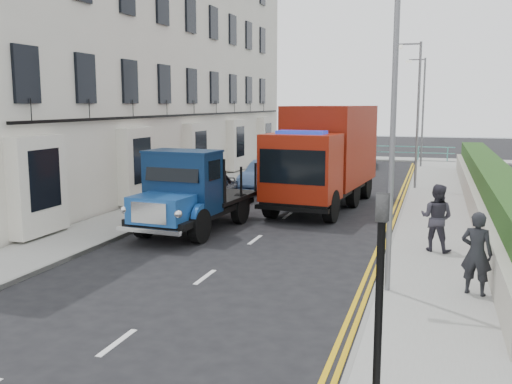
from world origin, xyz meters
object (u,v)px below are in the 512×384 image
Objects in this scene: red_lorry at (326,153)px; parked_car_front at (208,190)px; lamp_near at (388,111)px; lamp_mid at (416,107)px; lamp_far at (421,106)px; pedestrian_east_near at (477,253)px; bedford_lorry at (186,196)px.

parked_car_front is at bearing -157.19° from red_lorry.
lamp_near is 0.88× the size of red_lorry.
lamp_far is (0.00, 10.00, 0.00)m from lamp_mid.
lamp_near is 1.00× the size of lamp_far.
red_lorry is (-3.23, -15.58, -1.84)m from lamp_far.
red_lorry reaches higher than parked_car_front.
lamp_far is at bearing 90.00° from lamp_near.
lamp_near and lamp_mid have the same top height.
red_lorry is at bearing 107.22° from lamp_near.
parked_car_front is at bearing 130.83° from lamp_near.
pedestrian_east_near is at bearing -44.01° from parked_car_front.
lamp_near reaches higher than parked_car_front.
pedestrian_east_near is at bearing -57.68° from red_lorry.
lamp_mid is 6.70m from red_lorry.
red_lorry is (-3.23, 10.42, -1.84)m from lamp_near.
lamp_far is 1.76× the size of parked_car_front.
bedford_lorry is (-6.52, -11.89, -2.77)m from lamp_mid.
lamp_near is 8.19m from bedford_lorry.
bedford_lorry is at bearing 147.80° from lamp_near.
lamp_far is 1.21× the size of bedford_lorry.
parked_car_front is (-7.78, 9.00, -3.32)m from lamp_near.
bedford_lorry is at bearing -77.66° from parked_car_front.
lamp_near reaches higher than bedford_lorry.
lamp_near and lamp_far have the same top height.
red_lorry is 11.44m from pedestrian_east_near.
lamp_mid is at bearing -90.00° from lamp_far.
lamp_mid is at bearing 90.00° from lamp_near.
bedford_lorry is 0.73× the size of red_lorry.
bedford_lorry is 3.21× the size of pedestrian_east_near.
parked_car_front is at bearing -114.58° from lamp_far.
lamp_near is at bearing -90.00° from lamp_far.
lamp_near is at bearing -51.19° from parked_car_front.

